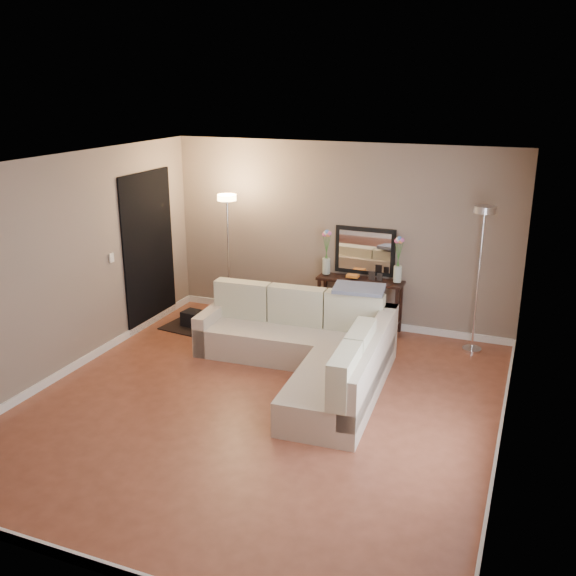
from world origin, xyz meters
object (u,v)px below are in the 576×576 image
at_px(sectional_sofa, 311,348).
at_px(floor_lamp_unlit, 481,251).
at_px(console_table, 354,300).
at_px(floor_lamp_lit, 228,233).

relative_size(sectional_sofa, floor_lamp_unlit, 1.35).
bearing_deg(floor_lamp_unlit, console_table, 173.61).
distance_m(sectional_sofa, console_table, 1.61).
relative_size(console_table, floor_lamp_lit, 0.65).
distance_m(sectional_sofa, floor_lamp_lit, 2.34).
xyz_separation_m(sectional_sofa, console_table, (0.07, 1.60, 0.10)).
relative_size(console_table, floor_lamp_unlit, 0.63).
bearing_deg(console_table, floor_lamp_lit, -168.52).
xyz_separation_m(floor_lamp_lit, floor_lamp_unlit, (3.46, 0.18, 0.03)).
distance_m(console_table, floor_lamp_lit, 2.03).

